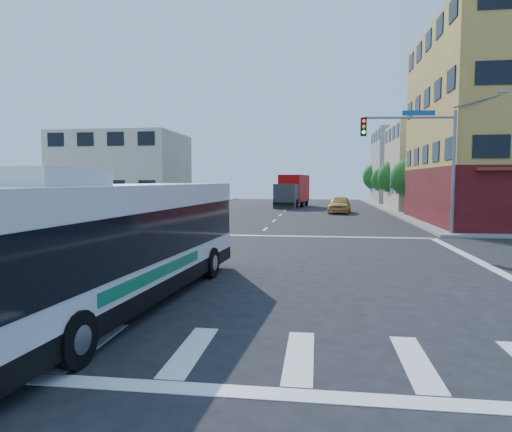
# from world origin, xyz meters

# --- Properties ---
(ground) EXTENTS (120.00, 120.00, 0.00)m
(ground) POSITION_xyz_m (0.00, 0.00, 0.00)
(ground) COLOR black
(ground) RESTS_ON ground
(sidewalk_nw) EXTENTS (50.00, 50.00, 0.15)m
(sidewalk_nw) POSITION_xyz_m (-35.00, 35.00, 0.07)
(sidewalk_nw) COLOR gray
(sidewalk_nw) RESTS_ON ground
(building_east_near) EXTENTS (12.06, 10.06, 9.00)m
(building_east_near) POSITION_xyz_m (16.98, 33.98, 4.51)
(building_east_near) COLOR #B7A78B
(building_east_near) RESTS_ON ground
(building_east_far) EXTENTS (12.06, 10.06, 10.00)m
(building_east_far) POSITION_xyz_m (16.98, 47.98, 5.01)
(building_east_far) COLOR #A2A19C
(building_east_far) RESTS_ON ground
(building_west) EXTENTS (12.06, 10.06, 8.00)m
(building_west) POSITION_xyz_m (-17.02, 29.98, 4.01)
(building_west) COLOR beige
(building_west) RESTS_ON ground
(signal_mast_ne) EXTENTS (7.91, 1.13, 8.07)m
(signal_mast_ne) POSITION_xyz_m (9.08, 10.62, 4.98)
(signal_mast_ne) COLOR slate
(signal_mast_ne) RESTS_ON ground
(street_tree_a) EXTENTS (3.60, 3.60, 5.53)m
(street_tree_a) POSITION_xyz_m (11.90, 27.92, 3.59)
(street_tree_a) COLOR #3A2815
(street_tree_a) RESTS_ON ground
(street_tree_b) EXTENTS (3.80, 3.80, 5.79)m
(street_tree_b) POSITION_xyz_m (11.90, 35.92, 3.75)
(street_tree_b) COLOR #3A2815
(street_tree_b) RESTS_ON ground
(street_tree_c) EXTENTS (3.40, 3.40, 5.29)m
(street_tree_c) POSITION_xyz_m (11.90, 43.92, 3.46)
(street_tree_c) COLOR #3A2815
(street_tree_c) RESTS_ON ground
(street_tree_d) EXTENTS (4.00, 4.00, 6.03)m
(street_tree_d) POSITION_xyz_m (11.90, 51.92, 3.88)
(street_tree_d) COLOR #3A2815
(street_tree_d) RESTS_ON ground
(transit_bus) EXTENTS (3.36, 11.53, 3.37)m
(transit_bus) POSITION_xyz_m (-1.52, -5.32, 1.65)
(transit_bus) COLOR black
(transit_bus) RESTS_ON ground
(box_truck) EXTENTS (3.85, 8.68, 3.77)m
(box_truck) POSITION_xyz_m (0.38, 37.83, 1.83)
(box_truck) COLOR #2A2B30
(box_truck) RESTS_ON ground
(parked_car) EXTENTS (2.57, 5.10, 1.66)m
(parked_car) POSITION_xyz_m (5.43, 28.38, 0.83)
(parked_car) COLOR #D8AA55
(parked_car) RESTS_ON ground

